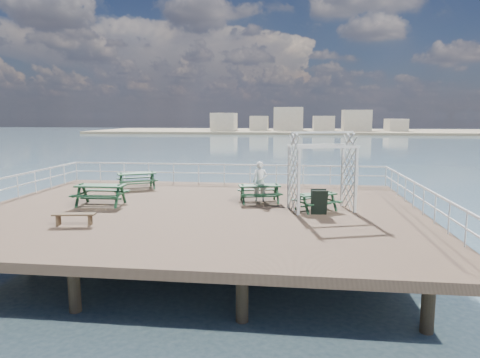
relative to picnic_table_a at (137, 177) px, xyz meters
name	(u,v)px	position (x,y,z in m)	size (l,w,h in m)	color
ground	(198,212)	(4.24, -4.47, -0.75)	(18.00, 14.00, 0.30)	brown
sea_backdrop	(319,128)	(16.78, 129.60, -1.10)	(300.00, 300.00, 9.20)	#3D5767
railing	(208,179)	(4.17, -1.90, 0.27)	(17.77, 13.76, 1.10)	silver
picnic_table_a	(137,177)	(0.00, 0.00, 0.00)	(2.43, 2.28, 0.94)	#163C1F
picnic_table_b	(259,190)	(6.65, -2.81, -0.04)	(2.09, 1.84, 0.88)	#163C1F
picnic_table_c	(316,198)	(9.05, -4.19, -0.10)	(2.06, 1.96, 0.78)	#163C1F
picnic_table_d	(101,190)	(-0.01, -4.25, 0.03)	(2.09, 1.70, 0.99)	#163C1F
flat_bench_far	(74,216)	(0.58, -7.62, -0.29)	(1.49, 0.57, 0.42)	#4F3D29
trellis_arbor	(322,176)	(9.24, -4.09, 0.81)	(2.84, 2.06, 3.17)	silver
sandwich_board	(319,202)	(9.12, -4.91, -0.12)	(0.64, 0.51, 0.99)	black
person	(260,181)	(6.66, -2.52, 0.29)	(0.65, 0.42, 1.77)	white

